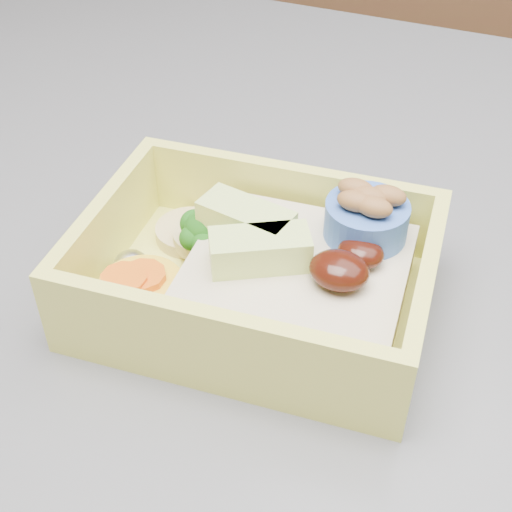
% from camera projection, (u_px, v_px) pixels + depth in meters
% --- Properties ---
extents(bento_box, '(0.22, 0.16, 0.07)m').
position_uv_depth(bento_box, '(267.00, 273.00, 0.42)').
color(bento_box, '#E7E55F').
rests_on(bento_box, island).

